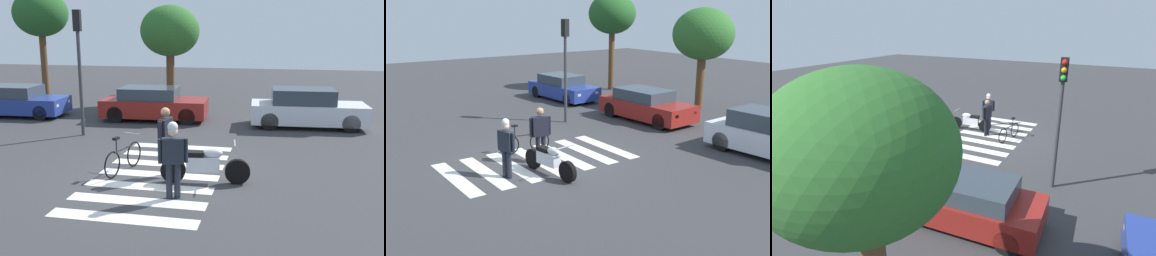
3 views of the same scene
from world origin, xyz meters
TOP-DOWN VIEW (x-y plane):
  - ground_plane at (0.00, 0.00)m, footprint 60.00×60.00m
  - police_motorcycle at (1.26, -0.36)m, footprint 2.17×0.62m
  - leaning_bicycle at (-0.96, 0.03)m, footprint 0.51×1.71m
  - officer_on_foot at (0.20, -0.02)m, footprint 0.29×0.69m
  - officer_by_motorcycle at (0.74, -1.46)m, footprint 0.63×0.33m
  - crosswalk_stripes at (0.00, -0.00)m, footprint 3.11×5.85m
  - car_blue_hatchback at (-8.02, 6.21)m, footprint 4.20×1.96m
  - car_maroon_wagon at (-2.06, 6.56)m, footprint 4.30×1.98m
  - traffic_light_pole at (-3.75, 3.56)m, footprint 0.28×0.35m
  - street_tree_near at (-8.91, 10.22)m, footprint 2.70×2.70m
  - street_tree_mid at (-2.28, 10.22)m, footprint 2.81×2.81m

SIDE VIEW (x-z plane):
  - ground_plane at x=0.00m, z-range 0.00..0.00m
  - crosswalk_stripes at x=0.00m, z-range 0.00..0.01m
  - leaning_bicycle at x=-0.96m, z-range -0.12..0.88m
  - police_motorcycle at x=1.26m, z-range -0.06..0.96m
  - car_blue_hatchback at x=-8.02m, z-range -0.03..1.27m
  - car_maroon_wagon at x=-2.06m, z-range -0.02..1.31m
  - officer_by_motorcycle at x=0.74m, z-range 0.13..1.86m
  - officer_on_foot at x=0.20m, z-range 0.14..1.90m
  - traffic_light_pole at x=-3.75m, z-range 0.73..4.99m
  - street_tree_mid at x=-2.28m, z-range 1.12..5.84m
  - street_tree_near at x=-8.91m, z-range 1.55..7.07m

